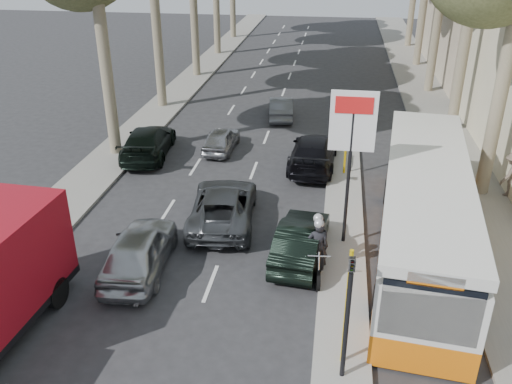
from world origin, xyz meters
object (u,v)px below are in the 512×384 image
silver_hatchback (139,250)px  motorcycle (317,246)px  dark_hatchback (301,240)px  city_bus (424,210)px

silver_hatchback → motorcycle: motorcycle is taller
motorcycle → dark_hatchback: bearing=125.1°
city_bus → motorcycle: city_bus is taller
silver_hatchback → motorcycle: (5.71, 0.84, 0.17)m
silver_hatchback → dark_hatchback: (5.14, 1.51, -0.07)m
city_bus → motorcycle: 3.87m
dark_hatchback → motorcycle: motorcycle is taller
city_bus → motorcycle: bearing=-149.0°
silver_hatchback → motorcycle: size_ratio=1.86×
city_bus → silver_hatchback: bearing=-159.0°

